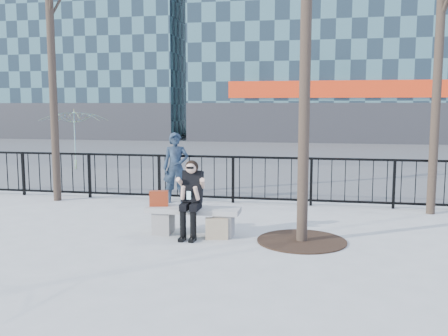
# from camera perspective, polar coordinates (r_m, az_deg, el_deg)

# --- Properties ---
(ground) EXTENTS (120.00, 120.00, 0.00)m
(ground) POSITION_cam_1_polar(r_m,az_deg,el_deg) (8.92, -3.51, -7.61)
(ground) COLOR #9A9A95
(ground) RESTS_ON ground
(street_surface) EXTENTS (60.00, 23.00, 0.01)m
(street_surface) POSITION_cam_1_polar(r_m,az_deg,el_deg) (23.56, 5.47, 1.65)
(street_surface) COLOR #474747
(street_surface) RESTS_ON ground
(railing) EXTENTS (14.00, 0.06, 1.10)m
(railing) POSITION_cam_1_polar(r_m,az_deg,el_deg) (11.68, 0.08, -1.28)
(railing) COLOR black
(railing) RESTS_ON ground
(tree_grate) EXTENTS (1.50, 1.50, 0.02)m
(tree_grate) POSITION_cam_1_polar(r_m,az_deg,el_deg) (8.57, 8.87, -8.23)
(tree_grate) COLOR black
(tree_grate) RESTS_ON ground
(bench_main) EXTENTS (1.65, 0.46, 0.49)m
(bench_main) POSITION_cam_1_polar(r_m,az_deg,el_deg) (8.85, -3.53, -5.72)
(bench_main) COLOR slate
(bench_main) RESTS_ON ground
(seated_woman) EXTENTS (0.50, 0.64, 1.34)m
(seated_woman) POSITION_cam_1_polar(r_m,az_deg,el_deg) (8.62, -3.81, -3.56)
(seated_woman) COLOR black
(seated_woman) RESTS_ON ground
(handbag) EXTENTS (0.36, 0.23, 0.27)m
(handbag) POSITION_cam_1_polar(r_m,az_deg,el_deg) (8.97, -7.44, -3.47)
(handbag) COLOR maroon
(handbag) RESTS_ON bench_main
(shopping_bag) EXTENTS (0.41, 0.22, 0.37)m
(shopping_bag) POSITION_cam_1_polar(r_m,az_deg,el_deg) (8.58, -0.84, -6.94)
(shopping_bag) COLOR #C3B98A
(shopping_bag) RESTS_ON ground
(standing_man) EXTENTS (0.68, 0.53, 1.65)m
(standing_man) POSITION_cam_1_polar(r_m,az_deg,el_deg) (11.71, -5.53, 0.04)
(standing_man) COLOR black
(standing_man) RESTS_ON ground
(vendor_umbrella) EXTENTS (2.63, 2.67, 2.15)m
(vendor_umbrella) POSITION_cam_1_polar(r_m,az_deg,el_deg) (18.32, -16.74, 3.14)
(vendor_umbrella) COLOR #C3D02E
(vendor_umbrella) RESTS_ON ground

